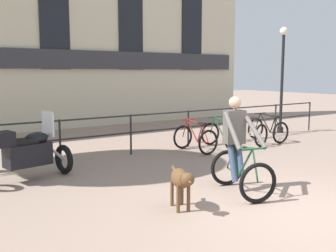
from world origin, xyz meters
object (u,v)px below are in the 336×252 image
at_px(parked_bicycle_near_lamp, 195,139).
at_px(parked_bicycle_far_end, 268,130).
at_px(cyclist_with_bike, 238,150).
at_px(parked_bicycle_mid_right, 246,132).
at_px(dog, 181,180).
at_px(street_lamp, 282,74).
at_px(parked_motorcycle, 27,153).
at_px(parked_bicycle_mid_left, 222,135).

distance_m(parked_bicycle_near_lamp, parked_bicycle_far_end, 2.89).
relative_size(cyclist_with_bike, parked_bicycle_mid_right, 1.41).
height_order(dog, parked_bicycle_far_end, parked_bicycle_far_end).
bearing_deg(cyclist_with_bike, street_lamp, 50.48).
relative_size(parked_motorcycle, parked_bicycle_mid_right, 1.48).
xyz_separation_m(parked_bicycle_near_lamp, parked_bicycle_mid_right, (1.93, 0.00, -0.00)).
bearing_deg(street_lamp, parked_bicycle_near_lamp, -168.84).
height_order(cyclist_with_bike, parked_motorcycle, cyclist_with_bike).
bearing_deg(parked_bicycle_mid_left, parked_bicycle_mid_right, -176.41).
distance_m(dog, street_lamp, 8.89).
height_order(parked_motorcycle, parked_bicycle_far_end, parked_motorcycle).
relative_size(parked_bicycle_near_lamp, parked_bicycle_mid_left, 0.98).
xyz_separation_m(parked_motorcycle, street_lamp, (9.10, 1.28, 1.51)).
distance_m(cyclist_with_bike, parked_bicycle_near_lamp, 3.62).
bearing_deg(cyclist_with_bike, parked_bicycle_mid_left, 68.20).
bearing_deg(parked_bicycle_far_end, street_lamp, -148.59).
bearing_deg(parked_motorcycle, parked_bicycle_near_lamp, -95.88).
bearing_deg(parked_bicycle_mid_right, parked_bicycle_far_end, 170.52).
xyz_separation_m(dog, parked_bicycle_near_lamp, (3.02, 3.41, -0.12)).
bearing_deg(street_lamp, parked_bicycle_mid_left, -165.98).
height_order(parked_bicycle_far_end, street_lamp, street_lamp).
bearing_deg(street_lamp, parked_motorcycle, -171.97).
xyz_separation_m(parked_bicycle_far_end, street_lamp, (1.70, 0.91, 1.72)).
height_order(parked_bicycle_mid_left, street_lamp, street_lamp).
bearing_deg(dog, parked_motorcycle, 135.11).
relative_size(parked_bicycle_mid_left, parked_bicycle_far_end, 1.00).
relative_size(cyclist_with_bike, parked_bicycle_near_lamp, 1.51).
distance_m(parked_bicycle_mid_right, street_lamp, 3.30).
relative_size(cyclist_with_bike, parked_motorcycle, 0.96).
bearing_deg(parked_bicycle_mid_right, cyclist_with_bike, 32.76).
height_order(parked_bicycle_near_lamp, parked_bicycle_mid_right, same).
xyz_separation_m(cyclist_with_bike, street_lamp, (6.20, 4.12, 1.31)).
distance_m(cyclist_with_bike, parked_bicycle_mid_right, 4.80).
xyz_separation_m(cyclist_with_bike, parked_bicycle_near_lamp, (1.61, 3.22, -0.41)).
relative_size(dog, parked_bicycle_near_lamp, 0.79).
height_order(parked_motorcycle, parked_bicycle_mid_right, parked_motorcycle).
distance_m(dog, parked_motorcycle, 3.38).
bearing_deg(parked_bicycle_mid_right, dog, 25.10).
bearing_deg(parked_bicycle_mid_left, dog, 44.17).
height_order(dog, parked_bicycle_near_lamp, parked_bicycle_near_lamp).
relative_size(cyclist_with_bike, street_lamp, 0.46).
xyz_separation_m(parked_bicycle_mid_left, street_lamp, (3.63, 0.91, 1.72)).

